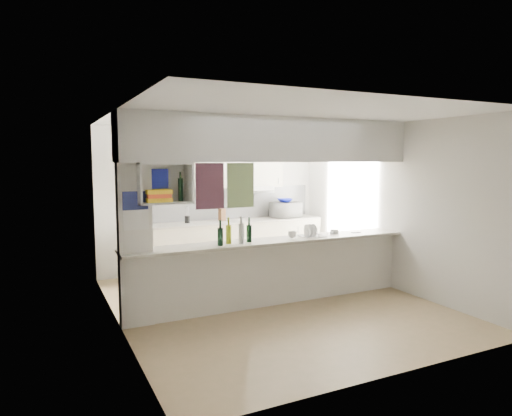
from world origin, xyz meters
TOP-DOWN VIEW (x-y plane):
  - floor at (0.00, 0.00)m, footprint 4.80×4.80m
  - ceiling at (0.00, 0.00)m, footprint 4.80×4.80m
  - wall_back at (0.00, 2.40)m, footprint 4.20×0.00m
  - wall_left at (-2.10, 0.00)m, footprint 0.00×4.80m
  - wall_right at (2.10, 0.00)m, footprint 0.00×4.80m
  - servery_partition at (-0.17, 0.00)m, footprint 4.20×0.50m
  - cubby_shelf at (-1.57, -0.06)m, footprint 0.65×0.35m
  - kitchen_run at (0.16, 2.14)m, footprint 3.60×0.63m
  - microwave at (1.38, 2.08)m, footprint 0.56×0.40m
  - bowl at (1.36, 2.09)m, footprint 0.28×0.28m
  - dish_rack at (0.64, -0.01)m, footprint 0.36×0.27m
  - cup at (0.27, -0.07)m, footprint 0.13×0.13m
  - wine_bottles at (-0.60, -0.05)m, footprint 0.52×0.15m
  - plastic_tubs at (1.11, 0.07)m, footprint 0.48×0.17m
  - utensil_jar at (-0.57, 2.15)m, footprint 0.09×0.09m
  - knife_block at (0.09, 2.18)m, footprint 0.14×0.12m

SIDE VIEW (x-z plane):
  - floor at x=0.00m, z-range 0.00..0.00m
  - kitchen_run at x=0.16m, z-range -0.29..1.95m
  - plastic_tubs at x=1.11m, z-range 0.92..0.98m
  - cup at x=0.27m, z-range 0.94..1.03m
  - utensil_jar at x=-0.57m, z-range 0.92..1.05m
  - dish_rack at x=0.64m, z-range 0.90..1.09m
  - knife_block at x=0.09m, z-range 0.92..1.14m
  - wine_bottles at x=-0.60m, z-range 0.87..1.24m
  - microwave at x=1.38m, z-range 0.92..1.22m
  - bowl at x=1.36m, z-range 1.22..1.29m
  - wall_back at x=0.00m, z-range -0.80..3.40m
  - wall_left at x=-2.10m, z-range -1.10..3.70m
  - wall_right at x=2.10m, z-range -1.10..3.70m
  - servery_partition at x=-0.17m, z-range 0.36..2.96m
  - cubby_shelf at x=-1.57m, z-range 1.46..1.96m
  - ceiling at x=0.00m, z-range 2.60..2.60m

